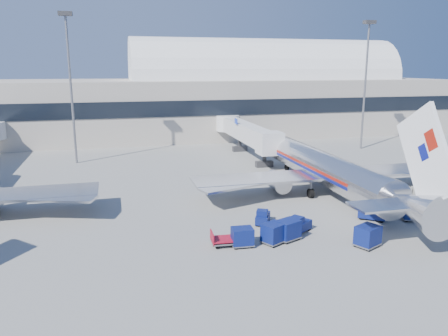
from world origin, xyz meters
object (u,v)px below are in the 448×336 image
object	(u,v)px
barrier_far	(447,188)
cart_solo_near	(368,236)
cart_train_b	(274,233)
cart_train_c	(242,237)
mast_west	(69,66)
barrier_near	(399,191)
tug_lead	(299,225)
cart_train_a	(288,230)
tug_left	(263,217)
tug_right	(371,212)
airliner_main	(328,170)
cart_open_red	(226,240)
barrier_mid	(423,189)
mast_east	(366,67)
ramp_worker	(435,220)
jetbridge_near	(244,131)
cart_solo_far	(413,212)

from	to	relation	value
barrier_far	cart_solo_near	xyz separation A→B (m)	(-18.73, -12.54, 0.52)
cart_train_b	cart_train_c	bearing A→B (deg)	150.68
mast_west	cart_train_c	distance (m)	43.33
barrier_near	tug_lead	world-z (taller)	tug_lead
cart_train_a	tug_left	bearing A→B (deg)	77.27
tug_right	cart_train_a	bearing A→B (deg)	-124.73
barrier_near	cart_train_c	bearing A→B (deg)	-156.03
tug_right	cart_solo_near	size ratio (longest dim) A/B	1.11
tug_lead	cart_train_c	world-z (taller)	cart_train_c
mast_west	tug_lead	size ratio (longest dim) A/B	8.40
tug_right	mast_west	bearing A→B (deg)	170.20
airliner_main	tug_left	size ratio (longest dim) A/B	14.26
cart_solo_near	cart_train_a	bearing A→B (deg)	126.74
barrier_far	cart_open_red	bearing A→B (deg)	-162.77
barrier_mid	cart_train_b	world-z (taller)	cart_train_b
cart_train_a	mast_east	bearing A→B (deg)	28.02
barrier_mid	ramp_worker	xyz separation A→B (m)	(-7.34, -10.68, 0.53)
barrier_mid	cart_solo_near	distance (m)	19.89
jetbridge_near	tug_left	world-z (taller)	jetbridge_near
tug_right	cart_solo_far	distance (m)	3.98
barrier_far	tug_left	xyz separation A→B (m)	(-25.40, -5.19, 0.24)
cart_open_red	ramp_worker	world-z (taller)	ramp_worker
tug_right	ramp_worker	distance (m)	5.67
airliner_main	ramp_worker	xyz separation A→B (m)	(3.96, -13.18, -1.94)
tug_lead	tug_right	bearing A→B (deg)	-25.49
mast_east	tug_right	size ratio (longest dim) A/B	8.04
barrier_near	cart_solo_near	world-z (taller)	cart_solo_near
barrier_mid	cart_open_red	distance (m)	28.41
barrier_near	tug_left	bearing A→B (deg)	-164.56
cart_solo_near	cart_open_red	xyz separation A→B (m)	(-11.41, 3.20, -0.51)
airliner_main	tug_right	world-z (taller)	airliner_main
cart_solo_near	barrier_near	bearing A→B (deg)	20.10
mast_west	cart_train_b	world-z (taller)	mast_west
cart_train_b	cart_train_c	size ratio (longest dim) A/B	1.30
barrier_far	cart_train_c	xyz separation A→B (m)	(-28.83, -9.89, 0.42)
barrier_near	cart_train_b	xyz separation A→B (m)	(-19.44, -9.91, 0.49)
tug_left	ramp_worker	size ratio (longest dim) A/B	1.33
cart_train_b	cart_solo_far	bearing A→B (deg)	-21.58
barrier_mid	cart_train_b	xyz separation A→B (m)	(-22.74, -9.91, 0.49)
jetbridge_near	mast_west	bearing A→B (deg)	-178.32
barrier_mid	tug_right	world-z (taller)	tug_right
cart_solo_far	ramp_worker	xyz separation A→B (m)	(0.24, -2.70, 0.08)
cart_train_a	barrier_near	bearing A→B (deg)	4.52
cart_train_a	cart_train_c	world-z (taller)	cart_train_a
jetbridge_near	tug_left	size ratio (longest dim) A/B	10.53
mast_west	cart_solo_far	world-z (taller)	mast_west
cart_train_a	barrier_far	bearing A→B (deg)	-2.20
tug_right	cart_train_b	xyz separation A→B (m)	(-11.41, -3.25, 0.17)
cart_open_red	ramp_worker	xyz separation A→B (m)	(19.50, -1.33, 0.53)
ramp_worker	mast_west	bearing A→B (deg)	9.58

